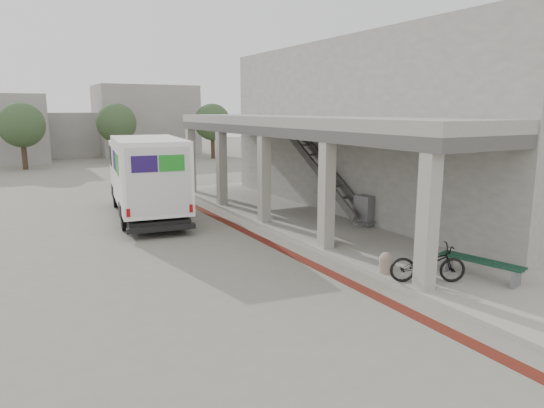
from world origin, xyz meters
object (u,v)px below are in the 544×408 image
bench (481,265)px  bicycle_black (428,263)px  fedex_truck (146,175)px  utility_cabinet (365,210)px

bench → bicycle_black: (-1.36, 0.46, 0.14)m
fedex_truck → bench: bearing=-58.0°
bicycle_black → bench: bearing=-79.5°
fedex_truck → bicycle_black: bearing=-63.1°
fedex_truck → utility_cabinet: bearing=-34.5°
bench → bicycle_black: 1.45m
utility_cabinet → bicycle_black: size_ratio=0.60×
fedex_truck → bench: fedex_truck is taller
fedex_truck → bicycle_black: size_ratio=4.24×
fedex_truck → bicycle_black: (3.89, -11.17, -1.11)m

